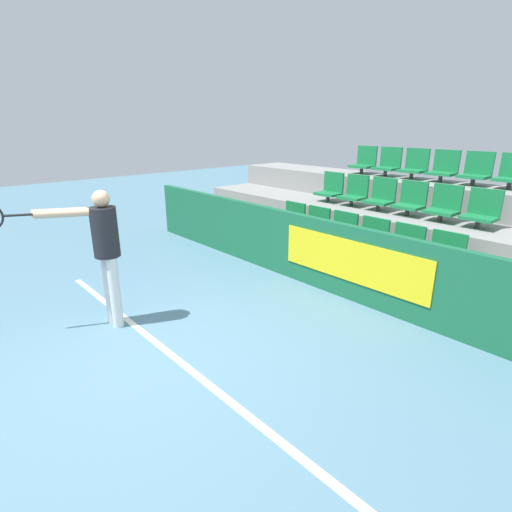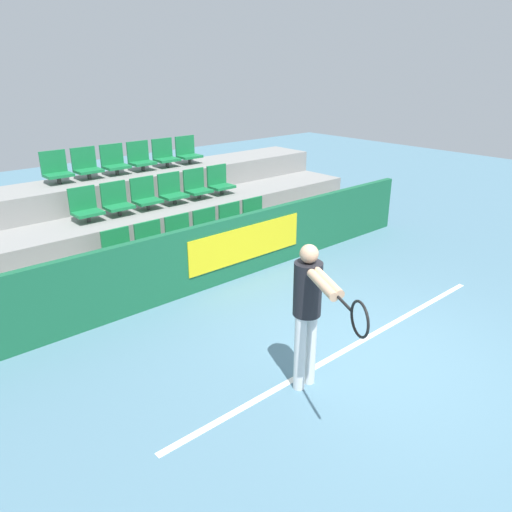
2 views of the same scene
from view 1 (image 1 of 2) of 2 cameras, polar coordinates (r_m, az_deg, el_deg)
name	(u,v)px [view 1 (image 1 of 2)]	position (r m, az deg, el deg)	size (l,w,h in m)	color
ground_plane	(137,366)	(4.52, -16.70, -14.83)	(30.00, 30.00, 0.00)	slate
court_baseline	(169,352)	(4.65, -12.38, -13.31)	(5.76, 0.08, 0.01)	white
barrier_wall	(326,255)	(6.05, 10.00, 0.08)	(9.23, 0.14, 1.08)	#19603D
bleacher_tier_front	(349,265)	(6.64, 13.18, -1.28)	(8.83, 1.10, 0.46)	gray
bleacher_tier_middle	(387,239)	(7.46, 18.22, 2.33)	(8.83, 1.10, 0.92)	gray
bleacher_tier_back	(419,217)	(8.36, 22.23, 5.19)	(8.83, 1.10, 1.39)	gray
stadium_chair_0	(292,220)	(7.45, 5.16, 5.15)	(0.46, 0.36, 0.57)	#333333
stadium_chair_1	(315,226)	(7.08, 8.50, 4.33)	(0.46, 0.36, 0.57)	#333333
stadium_chair_2	(342,232)	(6.75, 12.16, 3.40)	(0.46, 0.36, 0.57)	#333333
stadium_chair_3	(372,239)	(6.45, 16.18, 2.37)	(0.46, 0.36, 0.57)	#333333
stadium_chair_4	(405,247)	(6.19, 20.56, 1.24)	(0.46, 0.36, 0.57)	#333333
stadium_chair_5	(444,256)	(5.97, 25.30, 0.00)	(0.46, 0.36, 0.57)	#333333
stadium_chair_6	(331,189)	(8.18, 10.60, 9.42)	(0.46, 0.36, 0.57)	#333333
stadium_chair_7	(354,192)	(7.85, 13.88, 8.83)	(0.46, 0.36, 0.57)	#333333
stadium_chair_8	(381,196)	(7.56, 17.41, 8.16)	(0.46, 0.36, 0.57)	#333333
stadium_chair_9	(411,201)	(7.29, 21.21, 7.40)	(0.46, 0.36, 0.57)	#333333
stadium_chair_10	(444,205)	(7.06, 25.26, 6.55)	(0.46, 0.36, 0.57)	#333333
stadium_chair_11	(482,211)	(6.86, 29.54, 5.61)	(0.46, 0.36, 0.57)	#333333
stadium_chair_12	(364,162)	(9.02, 15.19, 12.88)	(0.46, 0.36, 0.57)	#333333
stadium_chair_13	(388,164)	(8.72, 18.34, 12.43)	(0.46, 0.36, 0.57)	#333333
stadium_chair_14	(414,166)	(8.45, 21.69, 11.90)	(0.46, 0.36, 0.57)	#333333
stadium_chair_15	(444,168)	(8.21, 25.22, 11.30)	(0.46, 0.36, 0.57)	#333333
stadium_chair_16	(476,171)	(8.01, 28.94, 10.62)	(0.46, 0.36, 0.57)	#333333
tennis_player	(100,246)	(5.07, -21.34, 1.40)	(0.75, 1.35, 1.70)	silver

